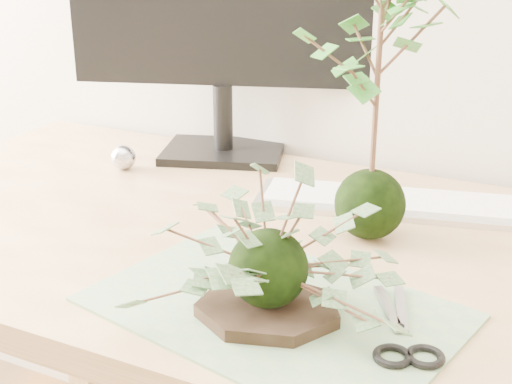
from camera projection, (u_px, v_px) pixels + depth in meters
desk at (341, 306)px, 1.00m from camera, size 1.60×0.70×0.74m
cutting_mat at (274, 307)px, 0.82m from camera, size 0.46×0.35×0.00m
stone_dish at (268, 310)px, 0.80m from camera, size 0.21×0.21×0.01m
ivy_kokedama at (268, 234)px, 0.77m from camera, size 0.26×0.26×0.18m
maple_kokedama at (381, 29)px, 0.91m from camera, size 0.23×0.23×0.41m
keyboard at (389, 202)px, 1.12m from camera, size 0.43×0.22×0.02m
monitor at (224, 3)px, 1.26m from camera, size 0.54×0.22×0.49m
foil_ball at (123, 157)px, 1.28m from camera, size 0.05×0.05×0.05m
scissors at (395, 343)px, 0.74m from camera, size 0.09×0.17×0.01m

